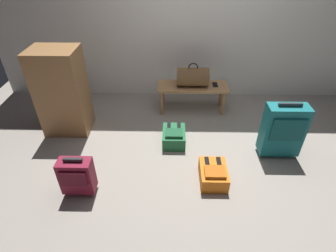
# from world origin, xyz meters

# --- Properties ---
(ground_plane) EXTENTS (6.60, 6.60, 0.00)m
(ground_plane) POSITION_xyz_m (0.00, 0.00, 0.00)
(ground_plane) COLOR gray
(back_wall) EXTENTS (6.00, 0.10, 2.80)m
(back_wall) POSITION_xyz_m (0.00, 1.60, 1.40)
(back_wall) COLOR silver
(back_wall) RESTS_ON ground
(bench) EXTENTS (1.00, 0.36, 0.40)m
(bench) POSITION_xyz_m (-0.03, 1.06, 0.34)
(bench) COLOR #A87A4C
(bench) RESTS_ON ground
(duffel_bag_brown) EXTENTS (0.44, 0.26, 0.34)m
(duffel_bag_brown) POSITION_xyz_m (-0.04, 1.06, 0.53)
(duffel_bag_brown) COLOR brown
(duffel_bag_brown) RESTS_ON bench
(cell_phone) EXTENTS (0.07, 0.14, 0.01)m
(cell_phone) POSITION_xyz_m (0.29, 1.08, 0.41)
(cell_phone) COLOR black
(cell_phone) RESTS_ON bench
(suitcase_upright_teal) EXTENTS (0.45, 0.23, 0.71)m
(suitcase_upright_teal) POSITION_xyz_m (0.93, 0.07, 0.36)
(suitcase_upright_teal) COLOR #14666B
(suitcase_upright_teal) RESTS_ON ground
(suitcase_small_burgundy) EXTENTS (0.32, 0.18, 0.46)m
(suitcase_small_burgundy) POSITION_xyz_m (-1.24, -0.56, 0.24)
(suitcase_small_burgundy) COLOR maroon
(suitcase_small_burgundy) RESTS_ON ground
(backpack_green) EXTENTS (0.28, 0.38, 0.21)m
(backpack_green) POSITION_xyz_m (-0.30, 0.27, 0.09)
(backpack_green) COLOR #1E6038
(backpack_green) RESTS_ON ground
(backpack_orange) EXTENTS (0.28, 0.38, 0.21)m
(backpack_orange) POSITION_xyz_m (0.12, -0.37, 0.09)
(backpack_orange) COLOR orange
(backpack_orange) RESTS_ON ground
(side_cabinet) EXTENTS (0.56, 0.44, 1.10)m
(side_cabinet) POSITION_xyz_m (-1.70, 0.56, 0.55)
(side_cabinet) COLOR olive
(side_cabinet) RESTS_ON ground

